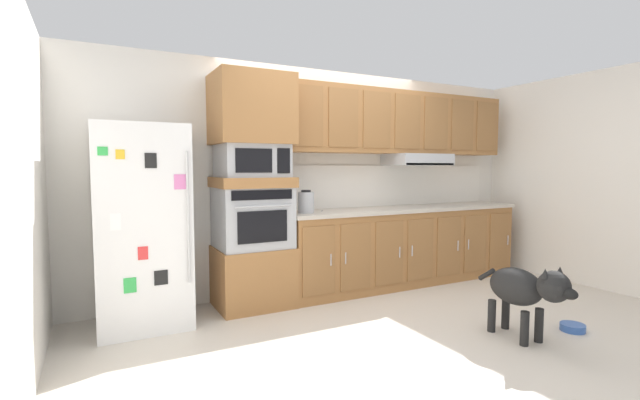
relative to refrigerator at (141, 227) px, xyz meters
The scene contains 18 objects.
ground_plane 2.30m from the refrigerator, 18.62° to the right, with size 9.60×9.60×0.00m, color beige.
back_kitchen_wall 2.10m from the refrigerator, 12.04° to the left, with size 6.20×0.12×2.50m, color silver.
side_panel_left 1.10m from the refrigerator, 139.03° to the right, with size 0.12×7.10×2.50m, color silver.
side_panel_right 4.88m from the refrigerator, ahead, with size 0.12×7.10×2.50m, color white.
refrigerator is the anchor object (origin of this frame).
oven_base_cabinet 1.19m from the refrigerator, ahead, with size 0.74×0.62×0.60m, color #996638.
built_in_oven 1.04m from the refrigerator, ahead, with size 0.70×0.62×0.60m.
appliance_mid_shelf 1.11m from the refrigerator, ahead, with size 0.74×0.62×0.10m, color #996638.
microwave 1.19m from the refrigerator, ahead, with size 0.64×0.54×0.32m.
appliance_upper_cabinet 1.50m from the refrigerator, ahead, with size 0.74×0.62×0.68m, color #996638.
lower_cabinet_run 2.97m from the refrigerator, ahead, with size 3.06×0.63×0.88m.
countertop_slab 2.94m from the refrigerator, ahead, with size 3.10×0.64×0.04m, color #BCB2A3.
backsplash_panel 2.97m from the refrigerator, ahead, with size 3.10×0.02×0.50m, color silver.
upper_cabinet_with_hood 3.13m from the refrigerator, ahead, with size 3.06×0.48×0.88m.
screwdriver 1.71m from the refrigerator, ahead, with size 0.17×0.16×0.03m.
electric_kettle 1.62m from the refrigerator, ahead, with size 0.17×0.17×0.24m.
dog 3.26m from the refrigerator, 33.78° to the right, with size 0.32×0.92×0.65m.
dog_food_bowl 3.82m from the refrigerator, 29.87° to the right, with size 0.20×0.20×0.06m.
Camera 1 is at (-2.39, -3.41, 1.40)m, focal length 24.59 mm.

